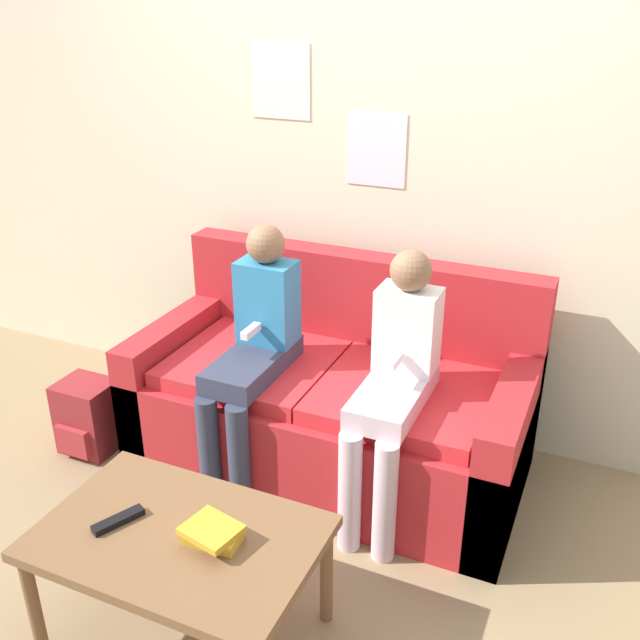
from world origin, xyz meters
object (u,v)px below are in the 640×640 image
couch (333,405)px  person_right (395,379)px  backpack (88,417)px  tv_remote (118,520)px  coffee_table (179,545)px  person_left (253,347)px

couch → person_right: bearing=-30.9°
backpack → tv_remote: bearing=-43.0°
coffee_table → person_right: size_ratio=0.80×
person_right → backpack: bearing=-173.9°
coffee_table → tv_remote: 0.21m
couch → tv_remote: bearing=-103.2°
person_left → person_right: 0.62m
tv_remote → backpack: 1.16m
person_left → couch: bearing=36.5°
coffee_table → person_left: bearing=103.3°
person_left → tv_remote: bearing=-89.4°
couch → person_left: 0.47m
person_left → tv_remote: person_left is taller
person_right → tv_remote: 1.12m
coffee_table → person_left: size_ratio=0.79×
couch → person_left: size_ratio=1.51×
coffee_table → tv_remote: size_ratio=5.17×
couch → person_left: (-0.27, -0.20, 0.32)m
coffee_table → person_left: person_left is taller
couch → person_right: (0.34, -0.21, 0.31)m
person_right → tv_remote: person_right is taller
coffee_table → backpack: 1.28m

